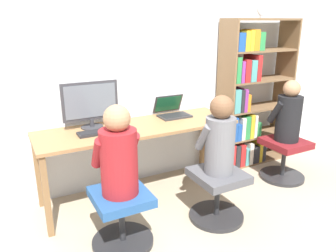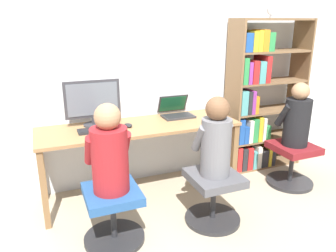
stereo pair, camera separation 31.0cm
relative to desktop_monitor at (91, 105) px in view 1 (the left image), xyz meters
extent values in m
plane|color=tan|center=(0.41, -0.46, -0.97)|extent=(14.00, 14.00, 0.00)
cube|color=silver|center=(0.41, 0.21, 0.33)|extent=(10.00, 0.05, 2.60)
cube|color=olive|center=(0.41, -0.16, -0.24)|extent=(1.94, 0.61, 0.03)
cube|color=brown|center=(-0.52, -0.42, -0.61)|extent=(0.05, 0.05, 0.72)
cube|color=brown|center=(1.34, -0.42, -0.61)|extent=(0.05, 0.05, 0.72)
cube|color=brown|center=(-0.52, 0.11, -0.61)|extent=(0.05, 0.05, 0.72)
cube|color=brown|center=(1.34, 0.11, -0.61)|extent=(0.05, 0.05, 0.72)
cylinder|color=#333338|center=(0.00, 0.00, -0.22)|extent=(0.21, 0.21, 0.01)
cylinder|color=#333338|center=(0.00, 0.00, -0.18)|extent=(0.04, 0.04, 0.07)
cube|color=#333338|center=(0.00, 0.00, 0.04)|extent=(0.53, 0.02, 0.36)
cube|color=slate|center=(0.00, -0.01, 0.04)|extent=(0.47, 0.01, 0.31)
cube|color=#2D2D30|center=(0.87, -0.05, -0.21)|extent=(0.33, 0.21, 0.02)
cube|color=black|center=(0.87, -0.05, -0.20)|extent=(0.29, 0.16, 0.00)
cube|color=#2D2D30|center=(0.87, 0.10, -0.11)|extent=(0.33, 0.09, 0.19)
cube|color=#144C2D|center=(0.87, 0.10, -0.11)|extent=(0.29, 0.08, 0.16)
cube|color=#232326|center=(0.02, -0.19, -0.21)|extent=(0.39, 0.14, 0.02)
cube|color=black|center=(0.02, -0.19, -0.20)|extent=(0.36, 0.11, 0.00)
ellipsoid|color=black|center=(0.29, -0.16, -0.21)|extent=(0.07, 0.12, 0.03)
cylinder|color=#262628|center=(-0.02, -0.80, -0.95)|extent=(0.49, 0.49, 0.04)
cylinder|color=#262628|center=(-0.02, -0.80, -0.76)|extent=(0.05, 0.05, 0.35)
cube|color=#234C84|center=(-0.02, -0.80, -0.55)|extent=(0.42, 0.44, 0.07)
cylinder|color=#262628|center=(0.86, -0.85, -0.95)|extent=(0.49, 0.49, 0.04)
cylinder|color=#262628|center=(0.86, -0.85, -0.76)|extent=(0.05, 0.05, 0.35)
cube|color=#4C4C51|center=(0.86, -0.85, -0.55)|extent=(0.42, 0.44, 0.07)
cylinder|color=maroon|center=(-0.02, -0.80, -0.26)|extent=(0.28, 0.28, 0.50)
sphere|color=#A87A56|center=(-0.02, -0.80, 0.08)|extent=(0.20, 0.20, 0.20)
cylinder|color=maroon|center=(-0.16, -0.73, -0.19)|extent=(0.08, 0.21, 0.28)
cylinder|color=maroon|center=(0.11, -0.73, -0.19)|extent=(0.08, 0.21, 0.28)
cylinder|color=slate|center=(0.86, -0.85, -0.27)|extent=(0.25, 0.25, 0.49)
sphere|color=brown|center=(0.86, -0.85, 0.07)|extent=(0.20, 0.20, 0.20)
cylinder|color=slate|center=(0.74, -0.78, -0.20)|extent=(0.07, 0.20, 0.27)
cylinder|color=slate|center=(0.98, -0.78, -0.20)|extent=(0.07, 0.20, 0.27)
cube|color=brown|center=(1.55, 0.00, -0.10)|extent=(0.02, 0.32, 1.74)
cube|color=brown|center=(2.47, 0.00, -0.10)|extent=(0.02, 0.32, 1.74)
cube|color=brown|center=(2.01, 0.00, -0.96)|extent=(0.89, 0.31, 0.02)
cube|color=brown|center=(2.01, 0.00, -0.62)|extent=(0.89, 0.31, 0.02)
cube|color=brown|center=(2.01, 0.00, -0.27)|extent=(0.89, 0.31, 0.02)
cube|color=brown|center=(2.01, 0.00, 0.07)|extent=(0.89, 0.31, 0.02)
cube|color=brown|center=(2.01, 0.00, 0.41)|extent=(0.89, 0.31, 0.02)
cube|color=brown|center=(2.01, 0.00, 0.76)|extent=(0.89, 0.31, 0.02)
cube|color=red|center=(1.61, -0.07, -0.80)|extent=(0.06, 0.18, 0.29)
cube|color=#262628|center=(1.68, -0.06, -0.81)|extent=(0.07, 0.20, 0.27)
cube|color=red|center=(1.75, -0.03, -0.81)|extent=(0.07, 0.25, 0.27)
cube|color=teal|center=(1.82, -0.05, -0.84)|extent=(0.05, 0.21, 0.22)
cube|color=silver|center=(1.89, -0.05, -0.81)|extent=(0.06, 0.22, 0.27)
cube|color=#262628|center=(1.97, -0.03, -0.84)|extent=(0.09, 0.26, 0.22)
cube|color=gold|center=(2.04, -0.04, -0.80)|extent=(0.04, 0.25, 0.29)
cube|color=#262628|center=(2.09, -0.03, -0.83)|extent=(0.05, 0.26, 0.23)
cube|color=#1E4C9E|center=(1.61, -0.06, -0.46)|extent=(0.07, 0.20, 0.29)
cube|color=#1E4C9E|center=(1.68, -0.03, -0.50)|extent=(0.06, 0.27, 0.20)
cube|color=silver|center=(1.74, -0.04, -0.47)|extent=(0.05, 0.25, 0.27)
cube|color=#2D8C47|center=(1.80, -0.02, -0.47)|extent=(0.07, 0.27, 0.27)
cube|color=gold|center=(1.87, -0.04, -0.46)|extent=(0.05, 0.24, 0.29)
cube|color=silver|center=(1.92, -0.07, -0.47)|extent=(0.04, 0.18, 0.28)
cube|color=#2D8C47|center=(1.98, -0.07, -0.52)|extent=(0.06, 0.19, 0.18)
cube|color=teal|center=(1.62, -0.05, -0.13)|extent=(0.08, 0.22, 0.27)
cube|color=#262628|center=(1.69, -0.05, -0.13)|extent=(0.05, 0.23, 0.26)
cube|color=#8C338C|center=(1.74, -0.06, -0.13)|extent=(0.04, 0.21, 0.26)
cube|color=orange|center=(1.78, -0.02, -0.16)|extent=(0.04, 0.27, 0.20)
cube|color=#2D8C47|center=(1.61, -0.03, 0.22)|extent=(0.06, 0.26, 0.29)
cube|color=#8C338C|center=(1.67, -0.06, 0.20)|extent=(0.05, 0.19, 0.24)
cube|color=red|center=(1.74, -0.07, 0.21)|extent=(0.07, 0.19, 0.25)
cube|color=teal|center=(1.82, -0.06, 0.20)|extent=(0.08, 0.20, 0.24)
cube|color=red|center=(1.90, -0.03, 0.23)|extent=(0.06, 0.26, 0.29)
cube|color=#1E4C9E|center=(1.62, -0.04, 0.52)|extent=(0.09, 0.25, 0.20)
cube|color=gold|center=(1.70, -0.02, 0.53)|extent=(0.06, 0.27, 0.21)
cube|color=gold|center=(1.76, -0.04, 0.54)|extent=(0.06, 0.24, 0.22)
cube|color=orange|center=(1.83, -0.05, 0.54)|extent=(0.07, 0.23, 0.23)
cube|color=#2D8C47|center=(1.91, -0.04, 0.53)|extent=(0.08, 0.23, 0.20)
cube|color=#B2B2B7|center=(1.91, -0.10, 0.78)|extent=(0.05, 0.03, 0.02)
cylinder|color=#B2B2B7|center=(1.91, -0.10, 0.86)|extent=(0.14, 0.02, 0.14)
cylinder|color=silver|center=(1.91, -0.12, 0.86)|extent=(0.12, 0.00, 0.12)
cylinder|color=#262628|center=(1.99, -0.55, -0.95)|extent=(0.49, 0.49, 0.04)
cylinder|color=#262628|center=(1.99, -0.55, -0.76)|extent=(0.05, 0.05, 0.35)
cube|color=maroon|center=(1.99, -0.55, -0.55)|extent=(0.42, 0.44, 0.07)
cylinder|color=black|center=(1.99, -0.55, -0.27)|extent=(0.26, 0.26, 0.50)
sphere|color=#A87A56|center=(1.99, -0.55, 0.06)|extent=(0.18, 0.18, 0.18)
cylinder|color=black|center=(1.87, -0.48, -0.19)|extent=(0.07, 0.20, 0.27)
cylinder|color=black|center=(2.12, -0.48, -0.19)|extent=(0.07, 0.20, 0.27)
camera|label=1|loc=(-0.75, -2.94, 0.74)|focal=35.00mm
camera|label=2|loc=(-0.46, -3.07, 0.74)|focal=35.00mm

